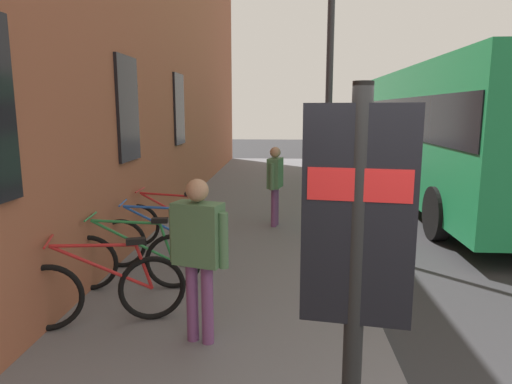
% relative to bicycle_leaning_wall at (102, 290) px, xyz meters
% --- Properties ---
extents(ground, '(60.00, 60.00, 0.00)m').
position_rel_bicycle_leaning_wall_xyz_m(ground, '(3.08, -3.96, -0.51)').
color(ground, '#2D2D30').
extents(sidewalk_pavement, '(24.00, 3.50, 0.12)m').
position_rel_bicycle_leaning_wall_xyz_m(sidewalk_pavement, '(5.08, -1.21, -0.45)').
color(sidewalk_pavement, slate).
rests_on(sidewalk_pavement, ground).
extents(station_facade, '(22.00, 0.65, 8.83)m').
position_rel_bicycle_leaning_wall_xyz_m(station_facade, '(6.07, 0.84, 3.90)').
color(station_facade, '#9E563D').
rests_on(station_facade, ground).
extents(bicycle_leaning_wall, '(0.68, 1.70, 0.97)m').
position_rel_bicycle_leaning_wall_xyz_m(bicycle_leaning_wall, '(0.00, 0.00, 0.00)').
color(bicycle_leaning_wall, black).
rests_on(bicycle_leaning_wall, sidewalk_pavement).
extents(bicycle_nearest_sign, '(0.48, 1.77, 0.97)m').
position_rel_bicycle_leaning_wall_xyz_m(bicycle_nearest_sign, '(0.99, 0.01, 0.00)').
color(bicycle_nearest_sign, black).
rests_on(bicycle_nearest_sign, sidewalk_pavement).
extents(bicycle_far_end, '(0.48, 1.76, 0.97)m').
position_rel_bicycle_leaning_wall_xyz_m(bicycle_far_end, '(1.87, -0.09, 0.00)').
color(bicycle_far_end, black).
rests_on(bicycle_far_end, sidewalk_pavement).
extents(bicycle_mid_rack, '(0.48, 1.77, 0.97)m').
position_rel_bicycle_leaning_wall_xyz_m(bicycle_mid_rack, '(2.86, -0.01, 0.00)').
color(bicycle_mid_rack, black).
rests_on(bicycle_mid_rack, sidewalk_pavement).
extents(transit_info_sign, '(0.17, 0.56, 2.40)m').
position_rel_bicycle_leaning_wall_xyz_m(transit_info_sign, '(-2.25, -2.27, 1.21)').
color(transit_info_sign, black).
rests_on(transit_info_sign, sidewalk_pavement).
extents(city_bus, '(10.52, 2.71, 3.35)m').
position_rel_bicycle_leaning_wall_xyz_m(city_bus, '(7.33, -5.96, 1.41)').
color(city_bus, '#1E8C4C').
rests_on(city_bus, ground).
extents(pedestrian_by_facade, '(0.58, 0.32, 1.56)m').
position_rel_bicycle_leaning_wall_xyz_m(pedestrian_by_facade, '(4.37, -1.74, 0.57)').
color(pedestrian_by_facade, '#723F72').
rests_on(pedestrian_by_facade, sidewalk_pavement).
extents(pedestrian_crossing_street, '(0.36, 0.60, 1.63)m').
position_rel_bicycle_leaning_wall_xyz_m(pedestrian_crossing_street, '(-0.29, -1.10, 0.61)').
color(pedestrian_crossing_street, '#723F72').
rests_on(pedestrian_crossing_street, sidewalk_pavement).
extents(street_lamp, '(0.28, 0.28, 5.06)m').
position_rel_bicycle_leaning_wall_xyz_m(street_lamp, '(3.61, -2.66, 2.62)').
color(street_lamp, '#333338').
rests_on(street_lamp, sidewalk_pavement).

